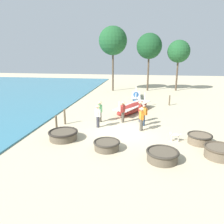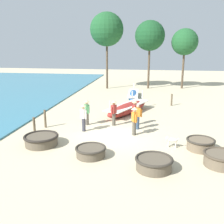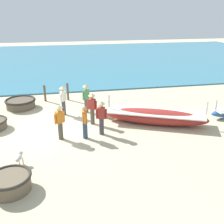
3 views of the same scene
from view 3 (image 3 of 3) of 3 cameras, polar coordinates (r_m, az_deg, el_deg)
The scene contains 14 objects.
ground_plane at distance 13.39m, azimuth -12.12°, elevation -3.64°, with size 80.00×80.00×0.00m, color #C6B793.
sea at distance 32.93m, azimuth -5.03°, elevation 11.54°, with size 28.00×52.00×0.10m, color teal.
coracle_upturned at distance 16.76m, azimuth -19.27°, elevation 1.84°, with size 1.80×1.80×0.55m.
coracle_far_right at distance 9.42m, azimuth -21.33°, elevation -14.06°, with size 1.42×1.42×0.56m.
long_boat_ochre_hull at distance 13.75m, azimuth 9.40°, elevation -0.95°, with size 3.29×5.39×1.40m.
fisherman_by_coracle at distance 11.92m, azimuth -5.95°, elevation -2.05°, with size 0.53×0.23×1.57m.
fisherman_hauling at distance 14.83m, azimuth -10.60°, elevation 2.92°, with size 0.45×0.38×1.67m.
fisherman_crouching at distance 13.37m, azimuth -4.35°, elevation 1.20°, with size 0.36×0.48×1.67m.
fisherman_standing_right at distance 15.00m, azimuth -5.68°, elevation 3.39°, with size 0.38×0.43×1.67m.
fisherman_with_hat at distance 12.20m, azimuth -2.32°, elevation -0.76°, with size 0.36×0.52×1.67m.
fisherman_standing_left at distance 11.96m, azimuth -11.32°, elevation -1.65°, with size 0.36×0.47×1.67m.
dog at distance 10.54m, azimuth -19.57°, elevation -9.38°, with size 0.68×0.29×0.55m.
mooring_post_inland at distance 17.51m, azimuth -14.41°, elevation 3.98°, with size 0.14×0.14×1.07m, color brown.
mooring_post_mid_beach at distance 17.42m, azimuth -9.61°, elevation 4.40°, with size 0.14×0.14×1.15m, color brown.
Camera 3 is at (12.20, 0.41, 5.51)m, focal length 42.00 mm.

